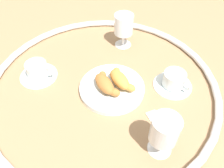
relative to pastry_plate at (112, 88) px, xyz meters
The scene contains 10 objects.
ground_plane 0.04m from the pastry_plate, 130.41° to the right, with size 2.20×2.20×0.00m, color #997551.
table_chrome_rim 0.04m from the pastry_plate, 130.41° to the right, with size 0.80×0.80×0.02m, color silver.
pastry_plate is the anchor object (origin of this frame).
croissant_large 0.04m from the pastry_plate, 80.41° to the right, with size 0.13×0.09×0.04m.
croissant_small 0.04m from the pastry_plate, 101.46° to the left, with size 0.13×0.09×0.04m.
coffee_cup_near 0.28m from the pastry_plate, 115.11° to the right, with size 0.14×0.14×0.06m.
coffee_cup_far 0.22m from the pastry_plate, 83.91° to the left, with size 0.14×0.14×0.06m.
juice_glass_left 0.27m from the pastry_plate, 158.82° to the left, with size 0.08×0.08×0.14m.
juice_glass_right 0.27m from the pastry_plate, 19.87° to the left, with size 0.08×0.08×0.14m.
sugar_packet 0.18m from the pastry_plate, 37.18° to the left, with size 0.05×0.03×0.01m, color white.
Camera 1 is at (0.55, -0.08, 0.61)m, focal length 37.04 mm.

